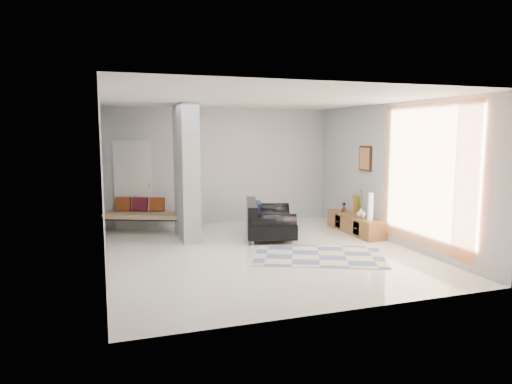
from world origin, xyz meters
name	(u,v)px	position (x,y,z in m)	size (l,w,h in m)	color
floor	(261,252)	(0.00, 0.00, 0.00)	(6.00, 6.00, 0.00)	beige
ceiling	(262,99)	(0.00, 0.00, 2.80)	(6.00, 6.00, 0.00)	white
wall_back	(221,166)	(0.00, 3.00, 1.40)	(6.00, 6.00, 0.00)	#ABADAF
wall_front	(343,200)	(0.00, -3.00, 1.40)	(6.00, 6.00, 0.00)	#ABADAF
wall_left	(103,183)	(-2.75, 0.00, 1.40)	(6.00, 6.00, 0.00)	#ABADAF
wall_right	(390,173)	(2.75, 0.00, 1.40)	(6.00, 6.00, 0.00)	#ABADAF
partition_column	(186,172)	(-1.10, 1.60, 1.40)	(0.35, 1.20, 2.80)	#9A9EA1
hallway_door	(133,185)	(-2.10, 2.96, 1.02)	(0.85, 0.06, 2.04)	silver
curtain	(425,176)	(2.67, -1.15, 1.45)	(2.55, 2.55, 0.00)	#FF8943
wall_art	(365,159)	(2.72, 0.90, 1.65)	(0.04, 0.45, 0.55)	#301F0D
media_console	(355,224)	(2.52, 0.90, 0.20)	(0.45, 1.80, 0.80)	brown
loveseat	(267,220)	(0.54, 1.18, 0.35)	(1.41, 1.87, 0.76)	silver
daybed	(144,213)	(-1.91, 2.54, 0.42)	(1.84, 1.29, 0.77)	black
area_rug	(319,255)	(0.90, -0.56, 0.01)	(2.29, 1.53, 0.01)	beige
cylinder_lamp	(371,207)	(2.50, 0.29, 0.69)	(0.10, 0.10, 0.57)	white
bronze_figurine	(344,207)	(2.47, 1.34, 0.51)	(0.11, 0.11, 0.22)	black
vase	(361,213)	(2.47, 0.60, 0.51)	(0.20, 0.20, 0.21)	white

